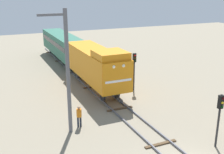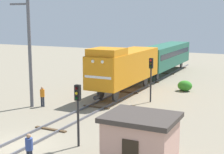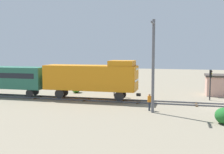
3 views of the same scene
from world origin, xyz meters
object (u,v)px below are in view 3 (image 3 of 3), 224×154
(traffic_signal_mid, at_px, (114,75))
(worker_by_signal, at_px, (149,101))
(relay_hut, at_px, (216,85))
(locomotive, at_px, (92,77))
(catenary_mast, at_px, (153,64))
(traffic_signal_near, at_px, (210,79))

(traffic_signal_mid, relative_size, worker_by_signal, 2.30)
(worker_by_signal, height_order, relay_hut, relay_hut)
(traffic_signal_mid, height_order, worker_by_signal, traffic_signal_mid)
(locomotive, bearing_deg, relay_hut, -63.18)
(locomotive, distance_m, relay_hut, 16.68)
(catenary_mast, xyz_separation_m, relay_hut, (12.56, -7.10, -3.28))
(locomotive, xyz_separation_m, relay_hut, (7.50, -14.83, -1.38))
(traffic_signal_mid, height_order, catenary_mast, catenary_mast)
(locomotive, height_order, traffic_signal_mid, locomotive)
(traffic_signal_mid, relative_size, catenary_mast, 0.44)
(worker_by_signal, distance_m, catenary_mast, 3.80)
(catenary_mast, bearing_deg, traffic_signal_mid, 34.60)
(traffic_signal_near, xyz_separation_m, catenary_mast, (-8.26, 5.94, 2.12))
(worker_by_signal, xyz_separation_m, relay_hut, (11.70, -7.50, 0.40))
(catenary_mast, height_order, relay_hut, catenary_mast)
(traffic_signal_mid, xyz_separation_m, relay_hut, (4.10, -12.93, -1.33))
(worker_by_signal, height_order, catenary_mast, catenary_mast)
(catenary_mast, bearing_deg, locomotive, 56.83)
(traffic_signal_near, relative_size, relay_hut, 1.04)
(traffic_signal_near, relative_size, traffic_signal_mid, 0.93)
(relay_hut, bearing_deg, catenary_mast, 150.52)
(locomotive, height_order, catenary_mast, catenary_mast)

